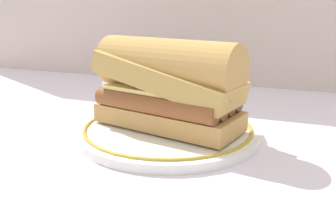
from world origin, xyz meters
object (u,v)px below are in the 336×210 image
(plate, at_px, (168,130))
(sausage_sandwich, at_px, (168,83))
(salt_shaker, at_px, (189,78))
(drinking_glass, at_px, (118,78))

(plate, bearing_deg, sausage_sandwich, -56.31)
(plate, relative_size, salt_shaker, 3.40)
(sausage_sandwich, distance_m, drinking_glass, 0.21)
(sausage_sandwich, relative_size, drinking_glass, 2.03)
(plate, relative_size, sausage_sandwich, 1.18)
(plate, distance_m, sausage_sandwich, 0.07)
(drinking_glass, bearing_deg, sausage_sandwich, -42.11)
(sausage_sandwich, relative_size, salt_shaker, 2.89)
(plate, bearing_deg, salt_shaker, 100.08)
(sausage_sandwich, bearing_deg, salt_shaker, 113.16)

